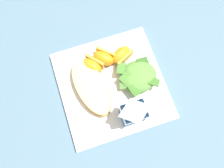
# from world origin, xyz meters

# --- Properties ---
(ground) EXTENTS (3.00, 3.00, 0.00)m
(ground) POSITION_xyz_m (0.00, 0.00, 0.00)
(ground) COLOR slate
(white_plate) EXTENTS (0.28, 0.28, 0.02)m
(white_plate) POSITION_xyz_m (0.00, 0.00, 0.01)
(white_plate) COLOR white
(white_plate) RESTS_ON ground
(cheesy_pizza_bread) EXTENTS (0.11, 0.18, 0.04)m
(cheesy_pizza_bread) POSITION_xyz_m (0.06, -0.01, 0.03)
(cheesy_pizza_bread) COLOR tan
(cheesy_pizza_bread) RESTS_ON white_plate
(green_salad_pile) EXTENTS (0.11, 0.10, 0.04)m
(green_salad_pile) POSITION_xyz_m (-0.07, 0.01, 0.04)
(green_salad_pile) COLOR #5B8E3D
(green_salad_pile) RESTS_ON white_plate
(milk_carton) EXTENTS (0.06, 0.04, 0.11)m
(milk_carton) POSITION_xyz_m (-0.02, 0.10, 0.08)
(milk_carton) COLOR #23569E
(milk_carton) RESTS_ON white_plate
(orange_wedge_front) EXTENTS (0.07, 0.06, 0.04)m
(orange_wedge_front) POSITION_xyz_m (-0.05, -0.07, 0.04)
(orange_wedge_front) COLOR orange
(orange_wedge_front) RESTS_ON white_plate
(orange_wedge_middle) EXTENTS (0.07, 0.07, 0.04)m
(orange_wedge_middle) POSITION_xyz_m (-0.00, -0.08, 0.04)
(orange_wedge_middle) COLOR orange
(orange_wedge_middle) RESTS_ON white_plate
(orange_wedge_rear) EXTENTS (0.07, 0.07, 0.04)m
(orange_wedge_rear) POSITION_xyz_m (0.04, -0.06, 0.04)
(orange_wedge_rear) COLOR orange
(orange_wedge_rear) RESTS_ON white_plate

